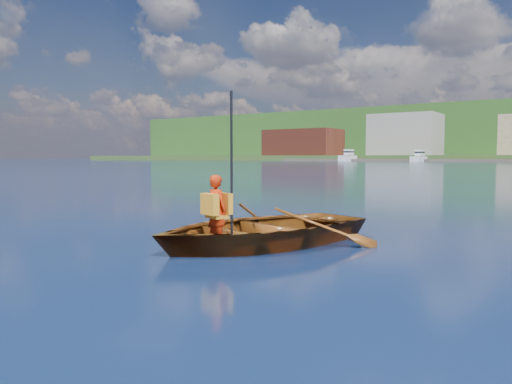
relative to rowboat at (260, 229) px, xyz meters
The scene contains 3 objects.
ground 0.90m from the rowboat, 121.87° to the right, with size 600.00×600.00×0.00m.
rowboat is the anchor object (origin of this frame).
child_paddler 0.99m from the rowboat, 98.01° to the right, with size 0.43×0.42×2.18m.
Camera 1 is at (4.75, -5.65, 1.36)m, focal length 35.00 mm.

